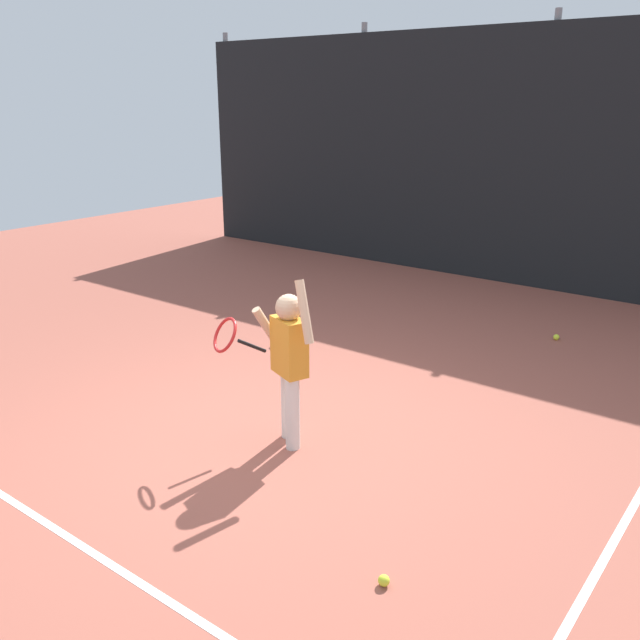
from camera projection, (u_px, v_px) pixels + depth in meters
ground_plane at (257, 442)px, 5.33m from camera, size 20.00×20.00×0.00m
court_line_baseline at (78, 544)px, 4.12m from camera, size 9.00×0.05×0.00m
court_line_sideline at (639, 496)px, 4.61m from camera, size 0.05×9.00×0.00m
back_fence_windscreen at (542, 161)px, 9.16m from camera, size 12.13×0.08×3.49m
fence_post_0 at (229, 139)px, 12.57m from camera, size 0.09×0.09×3.64m
fence_post_1 at (362, 146)px, 10.88m from camera, size 0.09×0.09×3.64m
fence_post_2 at (544, 155)px, 9.18m from camera, size 0.09×0.09×3.64m
tennis_player at (287, 356)px, 5.10m from camera, size 0.86×0.56×1.35m
tennis_ball_0 at (384, 580)px, 3.76m from camera, size 0.07×0.07×0.07m
tennis_ball_1 at (274, 344)px, 7.33m from camera, size 0.07×0.07×0.07m
tennis_ball_4 at (556, 337)px, 7.54m from camera, size 0.07×0.07×0.07m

